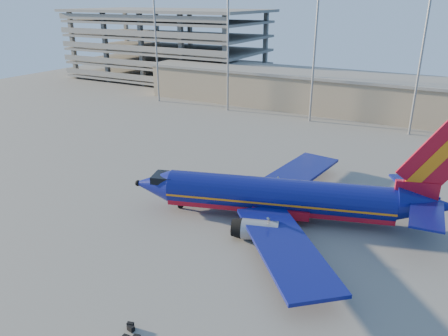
# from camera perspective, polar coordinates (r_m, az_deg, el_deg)

# --- Properties ---
(ground) EXTENTS (220.00, 220.00, 0.00)m
(ground) POSITION_cam_1_polar(r_m,az_deg,el_deg) (54.07, 0.39, -5.75)
(ground) COLOR slate
(ground) RESTS_ON ground
(terminal_building) EXTENTS (122.00, 16.00, 8.50)m
(terminal_building) POSITION_cam_1_polar(r_m,az_deg,el_deg) (103.12, 21.45, 8.52)
(terminal_building) COLOR gray
(terminal_building) RESTS_ON ground
(parking_garage) EXTENTS (62.00, 32.00, 21.40)m
(parking_garage) POSITION_cam_1_polar(r_m,az_deg,el_deg) (144.66, -7.37, 16.06)
(parking_garage) COLOR slate
(parking_garage) RESTS_ON ground
(light_mast_row) EXTENTS (101.60, 1.60, 28.65)m
(light_mast_row) POSITION_cam_1_polar(r_m,az_deg,el_deg) (90.36, 18.16, 15.85)
(light_mast_row) COLOR gray
(light_mast_row) RESTS_ON ground
(aircraft_main) EXTENTS (37.30, 35.31, 13.01)m
(aircraft_main) POSITION_cam_1_polar(r_m,az_deg,el_deg) (51.84, 8.04, -3.80)
(aircraft_main) COLOR navy
(aircraft_main) RESTS_ON ground
(luggage_pile) EXTENTS (1.86, 1.51, 0.52)m
(luggage_pile) POSITION_cam_1_polar(r_m,az_deg,el_deg) (37.23, -12.02, -20.19)
(luggage_pile) COLOR black
(luggage_pile) RESTS_ON ground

